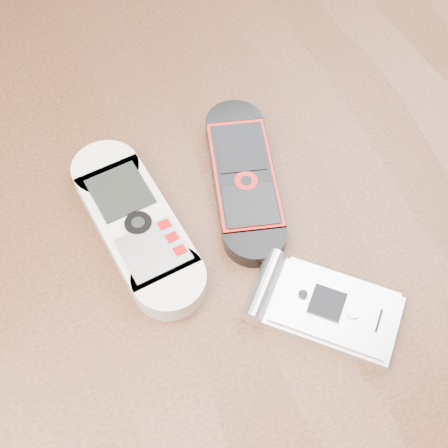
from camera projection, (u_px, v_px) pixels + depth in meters
The scene contains 5 objects.
ground at pixel (221, 448), 1.15m from camera, with size 4.00×4.00×0.00m, color #472B19.
table at pixel (219, 290), 0.61m from camera, with size 1.20×0.80×0.75m.
nokia_white at pixel (136, 223), 0.51m from camera, with size 0.06×0.18×0.02m, color beige.
nokia_black_red at pixel (244, 177), 0.54m from camera, with size 0.05×0.17×0.02m, color black.
motorola_razr at pixel (330, 309), 0.47m from camera, with size 0.06×0.12×0.02m, color silver.
Camera 1 is at (-0.09, -0.26, 1.19)m, focal length 50.00 mm.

